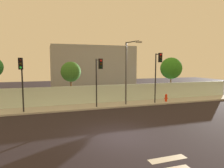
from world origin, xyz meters
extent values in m
plane|color=#252028|center=(0.00, 0.00, 0.00)|extent=(80.00, 80.00, 0.00)
cube|color=#B7B7B7|center=(0.00, 8.20, 0.07)|extent=(36.00, 2.40, 0.15)
cube|color=silver|center=(0.00, 9.49, 1.05)|extent=(36.00, 0.18, 1.80)
cube|color=silver|center=(1.08, -3.25, 0.00)|extent=(1.80, 0.45, 0.01)
cylinder|color=black|center=(-5.77, 7.55, 2.40)|extent=(0.12, 0.12, 4.49)
cylinder|color=black|center=(-5.74, 6.89, 4.54)|extent=(0.15, 1.33, 0.08)
cube|color=black|center=(-5.70, 6.23, 4.19)|extent=(0.35, 0.22, 0.90)
sphere|color=black|center=(-5.70, 6.11, 4.46)|extent=(0.18, 0.18, 0.18)
sphere|color=#33260A|center=(-5.70, 6.11, 4.18)|extent=(0.18, 0.18, 0.18)
sphere|color=#19F24C|center=(-5.70, 6.11, 3.90)|extent=(0.18, 0.18, 0.18)
cylinder|color=black|center=(6.78, 7.55, 2.68)|extent=(0.12, 0.12, 5.07)
cylinder|color=black|center=(6.67, 6.95, 5.12)|extent=(0.31, 1.21, 0.08)
cube|color=black|center=(6.55, 6.36, 4.77)|extent=(0.37, 0.26, 0.90)
sphere|color=red|center=(6.53, 6.24, 5.04)|extent=(0.18, 0.18, 0.18)
sphere|color=#33260A|center=(6.53, 6.24, 4.76)|extent=(0.18, 0.18, 0.18)
sphere|color=black|center=(6.53, 6.24, 4.48)|extent=(0.18, 0.18, 0.18)
cylinder|color=black|center=(0.55, 7.55, 2.39)|extent=(0.12, 0.12, 4.48)
cylinder|color=black|center=(0.60, 6.97, 4.53)|extent=(0.17, 1.17, 0.08)
cube|color=black|center=(0.64, 6.38, 4.18)|extent=(0.36, 0.23, 0.90)
sphere|color=red|center=(0.65, 6.26, 4.45)|extent=(0.18, 0.18, 0.18)
sphere|color=#33260A|center=(0.65, 6.26, 4.17)|extent=(0.18, 0.18, 0.18)
sphere|color=black|center=(0.65, 6.26, 3.89)|extent=(0.18, 0.18, 0.18)
cylinder|color=#4C4C51|center=(3.60, 7.75, 3.21)|extent=(0.16, 0.16, 6.11)
cylinder|color=#4C4C51|center=(3.80, 6.81, 6.21)|extent=(0.51, 1.91, 0.10)
cube|color=beige|center=(4.01, 5.86, 6.11)|extent=(0.64, 0.36, 0.16)
cylinder|color=red|center=(8.25, 7.74, 0.47)|extent=(0.24, 0.24, 0.64)
sphere|color=red|center=(8.25, 7.74, 0.82)|extent=(0.26, 0.26, 0.26)
cylinder|color=red|center=(8.08, 7.74, 0.50)|extent=(0.10, 0.09, 0.09)
cylinder|color=red|center=(8.42, 7.74, 0.50)|extent=(0.10, 0.09, 0.09)
cylinder|color=brown|center=(-1.44, 10.45, 1.40)|extent=(0.22, 0.22, 2.79)
sphere|color=#38752B|center=(-1.44, 10.45, 3.36)|extent=(2.08, 2.08, 2.08)
cylinder|color=brown|center=(10.65, 10.45, 1.46)|extent=(0.15, 0.15, 2.91)
sphere|color=#338523|center=(10.65, 10.45, 3.63)|extent=(2.62, 2.62, 2.62)
cube|color=#969696|center=(3.84, 23.49, 3.56)|extent=(13.87, 6.00, 7.12)
camera|label=1|loc=(-3.92, -10.50, 4.20)|focal=32.12mm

